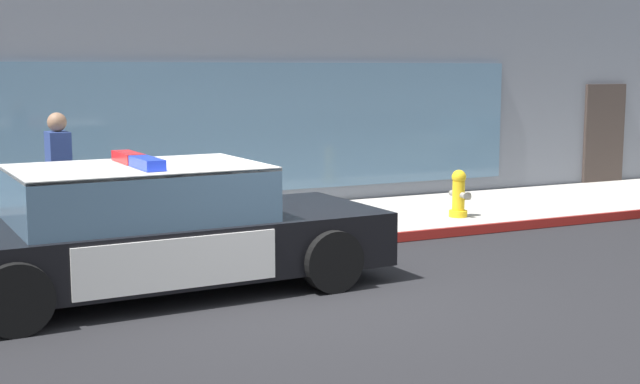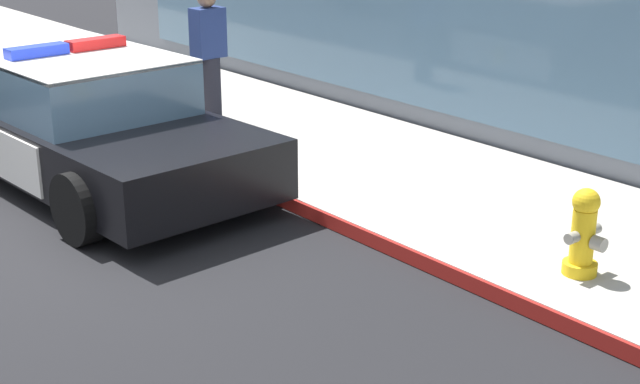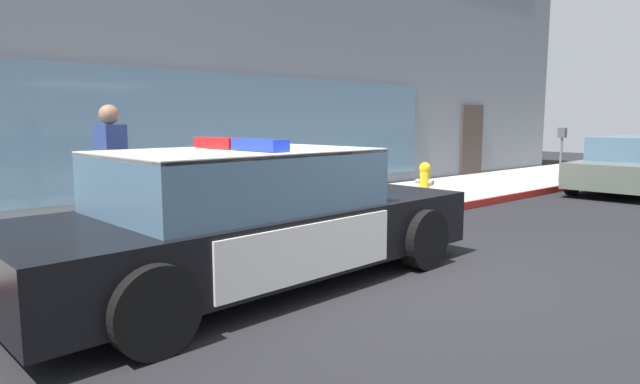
{
  "view_description": "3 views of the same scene",
  "coord_description": "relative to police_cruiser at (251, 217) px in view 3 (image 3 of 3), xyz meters",
  "views": [
    {
      "loc": [
        -3.71,
        -8.19,
        2.39
      ],
      "look_at": [
        0.9,
        1.46,
        0.87
      ],
      "focal_mm": 48.37,
      "sensor_mm": 36.0,
      "label": 1
    },
    {
      "loc": [
        7.65,
        -3.21,
        3.2
      ],
      "look_at": [
        1.86,
        1.54,
        0.56
      ],
      "focal_mm": 50.91,
      "sensor_mm": 36.0,
      "label": 2
    },
    {
      "loc": [
        -4.46,
        -3.71,
        1.67
      ],
      "look_at": [
        0.81,
        2.27,
        0.6
      ],
      "focal_mm": 30.11,
      "sensor_mm": 36.0,
      "label": 3
    }
  ],
  "objects": [
    {
      "name": "curb_red_paint",
      "position": [
        1.41,
        1.12,
        -0.61
      ],
      "size": [
        28.8,
        0.04,
        0.14
      ],
      "primitive_type": "cube",
      "color": "maroon",
      "rests_on": "ground"
    },
    {
      "name": "car_down_street",
      "position": [
        10.82,
        -0.1,
        -0.05
      ],
      "size": [
        4.71,
        2.3,
        1.29
      ],
      "rotation": [
        0.0,
        0.0,
        0.06
      ],
      "color": "#596056",
      "rests_on": "ground"
    },
    {
      "name": "pedestrian_on_sidewalk",
      "position": [
        -0.63,
        2.09,
        0.33
      ],
      "size": [
        0.28,
        0.41,
        1.71
      ],
      "rotation": [
        0.0,
        0.0,
        3.18
      ],
      "color": "#23232D",
      "rests_on": "sidewalk"
    },
    {
      "name": "storefront_building",
      "position": [
        3.77,
        9.37,
        4.01
      ],
      "size": [
        21.65,
        10.62,
        9.38
      ],
      "color": "slate",
      "rests_on": "ground"
    },
    {
      "name": "ground",
      "position": [
        1.41,
        -0.83,
        -0.68
      ],
      "size": [
        48.0,
        48.0,
        0.0
      ],
      "primitive_type": "plane",
      "color": "black"
    },
    {
      "name": "police_cruiser",
      "position": [
        0.0,
        0.0,
        0.0
      ],
      "size": [
        5.04,
        2.32,
        1.49
      ],
      "rotation": [
        0.0,
        0.0,
        0.05
      ],
      "color": "black",
      "rests_on": "ground"
    },
    {
      "name": "parking_meter",
      "position": [
        10.2,
        1.47,
        0.4
      ],
      "size": [
        0.12,
        0.18,
        1.34
      ],
      "color": "slate",
      "rests_on": "sidewalk"
    },
    {
      "name": "fire_hydrant",
      "position": [
        5.23,
        1.81,
        -0.18
      ],
      "size": [
        0.34,
        0.39,
        0.73
      ],
      "color": "gold",
      "rests_on": "sidewalk"
    },
    {
      "name": "sidewalk",
      "position": [
        1.41,
        2.59,
        -0.61
      ],
      "size": [
        48.0,
        2.91,
        0.15
      ],
      "primitive_type": "cube",
      "color": "#B2ADA3",
      "rests_on": "ground"
    }
  ]
}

